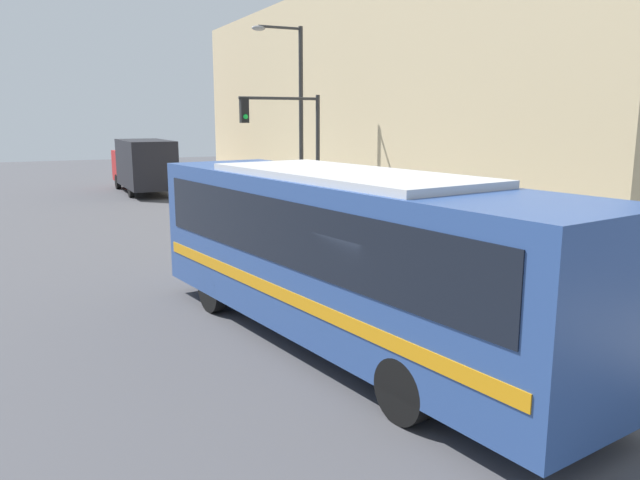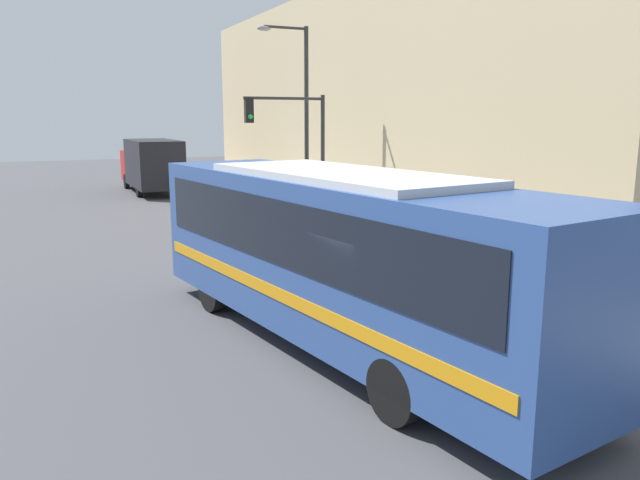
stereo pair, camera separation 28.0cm
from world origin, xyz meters
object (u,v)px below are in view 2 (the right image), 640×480
pedestrian_mid_block (457,222)px  city_bus (339,247)px  parking_meter (362,214)px  pedestrian_near_corner (363,204)px  street_lamp (301,108)px  traffic_light_pole (295,136)px  delivery_truck (151,164)px  fire_hydrant (422,248)px

pedestrian_mid_block → city_bus: bearing=-141.5°
parking_meter → pedestrian_near_corner: 1.81m
city_bus → pedestrian_mid_block: city_bus is taller
street_lamp → parking_meter: bearing=-90.0°
traffic_light_pole → pedestrian_near_corner: bearing=-45.5°
delivery_truck → pedestrian_mid_block: (5.59, -21.50, -0.58)m
delivery_truck → traffic_light_pole: 15.39m
delivery_truck → pedestrian_near_corner: size_ratio=4.30×
traffic_light_pole → street_lamp: 2.31m
fire_hydrant → pedestrian_near_corner: (0.90, 5.26, 0.58)m
city_bus → street_lamp: (5.20, 13.81, 2.76)m
traffic_light_pole → street_lamp: (1.01, 1.78, 1.07)m
traffic_light_pole → pedestrian_near_corner: size_ratio=2.71×
traffic_light_pole → parking_meter: size_ratio=3.96×
delivery_truck → traffic_light_pole: size_ratio=1.59×
traffic_light_pole → street_lamp: size_ratio=0.65×
city_bus → pedestrian_near_corner: city_bus is taller
traffic_light_pole → pedestrian_mid_block: traffic_light_pole is taller
traffic_light_pole → parking_meter: 4.48m
city_bus → fire_hydrant: size_ratio=15.06×
fire_hydrant → traffic_light_pole: (-1.01, 7.20, 3.09)m
fire_hydrant → parking_meter: size_ratio=0.59×
fire_hydrant → parking_meter: (0.00, 3.69, 0.49)m
parking_meter → street_lamp: 6.44m
city_bus → pedestrian_mid_block: size_ratio=6.22×
pedestrian_near_corner → pedestrian_mid_block: 4.64m
parking_meter → pedestrian_near_corner: bearing=60.0°
street_lamp → pedestrian_near_corner: bearing=-76.4°
fire_hydrant → parking_meter: bearing=90.0°
delivery_truck → pedestrian_near_corner: delivery_truck is taller
pedestrian_mid_block → delivery_truck: bearing=104.6°
fire_hydrant → pedestrian_mid_block: size_ratio=0.41×
delivery_truck → parking_meter: delivery_truck is taller
city_bus → street_lamp: street_lamp is taller
traffic_light_pole → parking_meter: (1.01, -3.51, -2.60)m
delivery_truck → pedestrian_mid_block: 22.23m
parking_meter → pedestrian_mid_block: (1.75, -3.00, 0.06)m
pedestrian_near_corner → city_bus: bearing=-121.2°
fire_hydrant → pedestrian_near_corner: 5.37m
traffic_light_pole → pedestrian_mid_block: (2.75, -6.50, -2.54)m
city_bus → fire_hydrant: city_bus is taller
fire_hydrant → street_lamp: 9.90m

